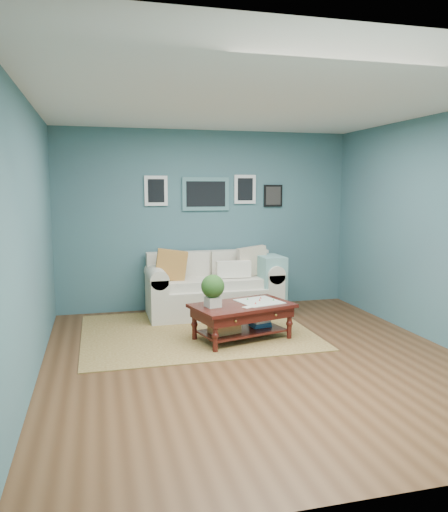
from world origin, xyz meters
name	(u,v)px	position (x,y,z in m)	size (l,w,h in m)	color
room_shell	(256,234)	(0.00, 0.06, 1.36)	(5.00, 5.02, 2.70)	brown
area_rug	(196,332)	(-0.44, 1.17, 0.01)	(2.86, 2.29, 0.01)	brown
loveseat	(218,286)	(0.07, 2.03, 0.41)	(1.95, 0.89, 1.00)	white
coffee_table	(237,311)	(-0.02, 0.71, 0.37)	(1.33, 0.98, 0.83)	#380B0A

